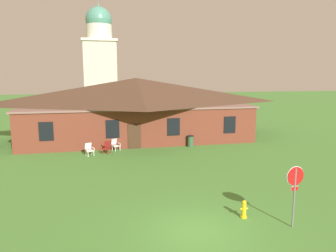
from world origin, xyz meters
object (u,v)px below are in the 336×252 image
object	(u,v)px
lawn_chair_by_porch	(89,149)
trash_bin	(190,141)
stop_sign	(295,184)
lawn_chair_near_door	(107,147)
lawn_chair_left_end	(115,144)
fire_hydrant	(244,209)

from	to	relation	value
lawn_chair_by_porch	trash_bin	world-z (taller)	trash_bin
stop_sign	lawn_chair_by_porch	bearing A→B (deg)	121.47
lawn_chair_near_door	trash_bin	bearing A→B (deg)	6.31
lawn_chair_by_porch	trash_bin	bearing A→B (deg)	7.91
lawn_chair_left_end	fire_hydrant	distance (m)	14.55
lawn_chair_near_door	lawn_chair_left_end	distance (m)	1.06
lawn_chair_near_door	trash_bin	distance (m)	7.21
lawn_chair_by_porch	lawn_chair_left_end	bearing A→B (deg)	30.15
lawn_chair_by_porch	trash_bin	distance (m)	8.61
stop_sign	lawn_chair_left_end	world-z (taller)	stop_sign
lawn_chair_left_end	trash_bin	bearing A→B (deg)	-0.09
lawn_chair_by_porch	trash_bin	xyz separation A→B (m)	(8.53, 1.19, -0.00)
lawn_chair_left_end	fire_hydrant	xyz separation A→B (m)	(4.79, -13.73, -0.12)
lawn_chair_left_end	lawn_chair_near_door	bearing A→B (deg)	-131.07
stop_sign	lawn_chair_by_porch	world-z (taller)	stop_sign
lawn_chair_by_porch	fire_hydrant	size ratio (longest dim) A/B	1.21
fire_hydrant	stop_sign	bearing A→B (deg)	-37.69
lawn_chair_near_door	trash_bin	xyz separation A→B (m)	(7.17, 0.79, -0.00)
fire_hydrant	trash_bin	distance (m)	13.83
lawn_chair_near_door	lawn_chair_left_end	world-z (taller)	same
fire_hydrant	lawn_chair_left_end	bearing A→B (deg)	109.24
trash_bin	stop_sign	bearing A→B (deg)	-90.45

